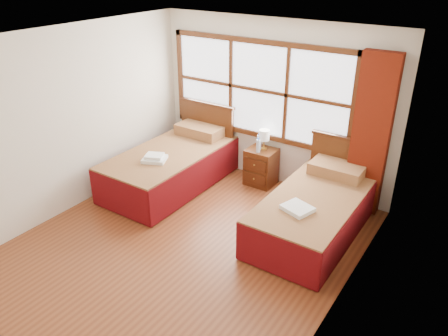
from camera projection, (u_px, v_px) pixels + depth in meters
The scene contains 15 objects.
floor at pixel (187, 243), 5.72m from camera, with size 4.50×4.50×0.00m, color brown.
ceiling at pixel (178, 40), 4.57m from camera, with size 4.50×4.50×0.00m, color white.
wall_back at pixel (273, 104), 6.83m from camera, with size 4.00×4.00×0.00m, color silver.
wall_left at pixel (72, 121), 6.14m from camera, with size 4.50×4.50×0.00m, color silver.
wall_right at pixel (347, 201), 4.15m from camera, with size 4.50×4.50×0.00m, color silver.
window at pixel (258, 90), 6.83m from camera, with size 3.16×0.06×1.56m.
curtain at pixel (371, 136), 5.98m from camera, with size 0.50×0.16×2.30m, color #631709.
bed_left at pixel (173, 165), 7.06m from camera, with size 1.17×2.28×1.15m.
bed_right at pixel (315, 210), 5.84m from camera, with size 1.09×2.12×1.07m.
nightstand at pixel (261, 167), 7.09m from camera, with size 0.46×0.45×0.61m.
towels_left at pixel (155, 158), 6.56m from camera, with size 0.43×0.41×0.10m.
towels_right at pixel (297, 208), 5.38m from camera, with size 0.42×0.39×0.05m.
lamp at pixel (264, 136), 6.87m from camera, with size 0.17×0.17×0.33m.
bottle_near at pixel (259, 142), 6.92m from camera, with size 0.07×0.07×0.27m.
bottle_far at pixel (258, 146), 6.82m from camera, with size 0.06×0.06×0.24m.
Camera 1 is at (3.01, -3.63, 3.42)m, focal length 35.00 mm.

